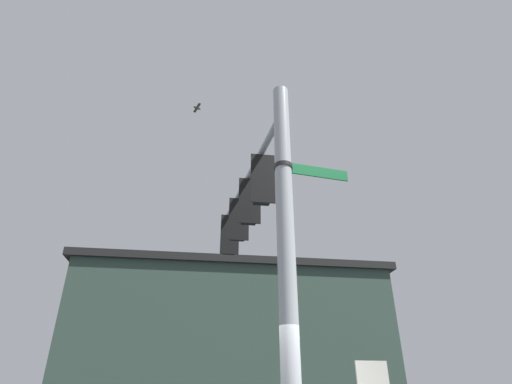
% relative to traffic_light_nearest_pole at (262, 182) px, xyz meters
% --- Properties ---
extents(signal_pole, '(0.31, 0.31, 7.27)m').
position_rel_traffic_light_nearest_pole_xyz_m(signal_pole, '(0.18, -1.45, -2.22)').
color(signal_pole, '#ADB2B7').
rests_on(signal_pole, ground).
extents(mast_arm, '(0.83, 5.40, 0.15)m').
position_rel_traffic_light_nearest_pole_xyz_m(mast_arm, '(-0.16, 1.24, 0.77)').
color(mast_arm, '#ADB2B7').
extents(traffic_light_nearest_pole, '(0.54, 0.49, 1.31)m').
position_rel_traffic_light_nearest_pole_xyz_m(traffic_light_nearest_pole, '(0.00, 0.00, 0.00)').
color(traffic_light_nearest_pole, black).
extents(traffic_light_mid_inner, '(0.54, 0.49, 1.31)m').
position_rel_traffic_light_nearest_pole_xyz_m(traffic_light_mid_inner, '(-0.14, 1.14, 0.00)').
color(traffic_light_mid_inner, black).
extents(traffic_light_mid_outer, '(0.54, 0.49, 1.31)m').
position_rel_traffic_light_nearest_pole_xyz_m(traffic_light_mid_outer, '(-0.29, 2.27, 0.00)').
color(traffic_light_mid_outer, black).
extents(traffic_light_arm_end, '(0.54, 0.49, 1.31)m').
position_rel_traffic_light_nearest_pole_xyz_m(traffic_light_arm_end, '(-0.43, 3.41, 0.00)').
color(traffic_light_arm_end, black).
extents(street_name_sign, '(1.50, 0.36, 0.22)m').
position_rel_traffic_light_nearest_pole_xyz_m(street_name_sign, '(0.52, -1.41, -0.47)').
color(street_name_sign, '#147238').
extents(bird_flying, '(0.25, 0.39, 0.10)m').
position_rel_traffic_light_nearest_pole_xyz_m(bird_flying, '(-1.64, 1.94, 3.51)').
color(bird_flying, '#4C4742').
extents(storefront_building, '(13.07, 8.88, 6.64)m').
position_rel_traffic_light_nearest_pole_xyz_m(storefront_building, '(0.26, 11.37, -2.52)').
color(storefront_building, '#33473D').
rests_on(storefront_building, ground).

